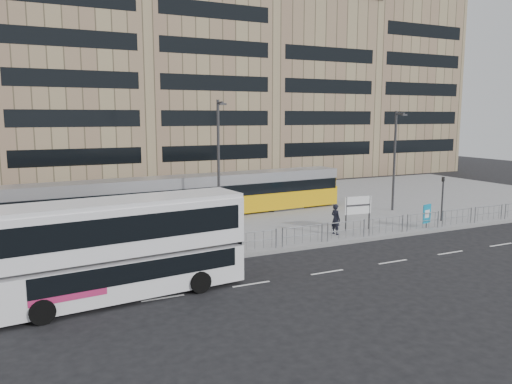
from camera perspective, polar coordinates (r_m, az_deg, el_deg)
name	(u,v)px	position (r m, az deg, el deg)	size (l,w,h in m)	color
ground	(318,248)	(28.64, 7.05, -6.35)	(120.00, 120.00, 0.00)	black
plaza	(235,211)	(39.01, -2.45, -2.16)	(64.00, 24.00, 0.15)	gray
kerb	(317,246)	(28.66, 7.00, -6.18)	(64.00, 0.25, 0.17)	gray
building_row	(171,68)	(60.13, -9.70, 13.79)	(70.40, 18.40, 31.20)	brown
pedestrian_barrier	(342,226)	(29.90, 9.81, -3.84)	(32.07, 0.07, 1.10)	gray
road_markings	(377,264)	(26.09, 13.69, -8.02)	(62.00, 0.12, 0.01)	white
double_decker_bus	(121,245)	(21.04, -15.21, -5.89)	(10.38, 3.42, 4.08)	white
tram	(183,197)	(35.82, -8.37, -0.61)	(25.94, 4.20, 3.04)	#D9A10B
station_sign	(358,207)	(32.48, 11.58, -1.67)	(1.90, 0.25, 2.19)	#2D2D30
ad_panel	(427,214)	(34.44, 18.94, -2.40)	(0.82, 0.26, 1.56)	#2D2D30
pedestrian	(336,219)	(31.16, 9.09, -3.09)	(0.69, 0.46, 1.90)	black
traffic_light_west	(165,221)	(25.78, -10.36, -3.25)	(0.21, 0.24, 3.10)	#2D2D30
traffic_light_east	(443,193)	(36.89, 20.56, -0.10)	(0.23, 0.25, 3.10)	#2D2D30
lamp_post_west	(219,159)	(32.33, -4.28, 3.80)	(0.45, 1.04, 8.28)	#2D2D30
lamp_post_east	(395,157)	(39.69, 15.61, 3.93)	(0.45, 1.04, 7.64)	#2D2D30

